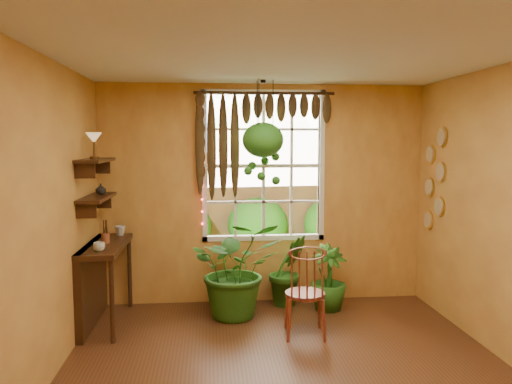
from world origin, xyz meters
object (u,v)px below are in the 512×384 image
at_px(potted_plant_left, 237,268).
at_px(hanging_basket, 263,144).
at_px(windsor_chair, 305,306).
at_px(potted_plant_mid, 288,270).
at_px(counter_ledge, 96,275).

height_order(potted_plant_left, hanging_basket, hanging_basket).
distance_m(windsor_chair, potted_plant_mid, 1.01).
bearing_deg(hanging_basket, counter_ledge, -172.19).
distance_m(windsor_chair, potted_plant_left, 0.96).
bearing_deg(counter_ledge, hanging_basket, 7.81).
bearing_deg(windsor_chair, potted_plant_mid, 96.38).
relative_size(potted_plant_mid, hanging_basket, 0.72).
xyz_separation_m(potted_plant_left, hanging_basket, (0.32, 0.16, 1.41)).
xyz_separation_m(counter_ledge, potted_plant_mid, (2.19, 0.45, -0.12)).
distance_m(counter_ledge, potted_plant_mid, 2.24).
bearing_deg(windsor_chair, hanging_basket, 118.76).
bearing_deg(counter_ledge, windsor_chair, -14.05).
distance_m(potted_plant_mid, hanging_basket, 1.59).
bearing_deg(hanging_basket, windsor_chair, -66.43).
bearing_deg(windsor_chair, potted_plant_left, 141.08).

